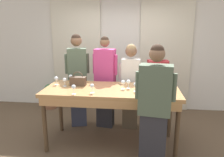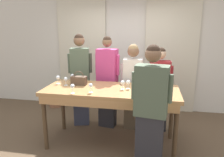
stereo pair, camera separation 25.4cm
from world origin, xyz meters
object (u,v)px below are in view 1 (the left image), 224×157
Objects in this scene: wine_glass_back_left at (56,79)px; host_pouring at (154,109)px; wine_glass_back_right at (128,82)px; guest_pink_top at (105,82)px; wine_glass_center_right at (65,80)px; guest_striped_shirt at (157,88)px; wine_bottle at (144,88)px; potted_plant at (50,97)px; tasting_bar at (111,95)px; wine_glass_front_right at (92,86)px; wine_glass_back_mid at (150,78)px; wine_glass_front_left at (140,87)px; guest_olive_jacket at (78,80)px; wine_glass_near_host at (74,87)px; guest_cream_sweater at (130,85)px; wine_glass_center_mid at (123,83)px; handbag at (78,81)px; wine_glass_front_mid at (136,85)px; wine_glass_center_left at (71,77)px.

host_pouring reaches higher than wine_glass_back_left.
wine_glass_back_right is 0.08× the size of guest_pink_top.
guest_striped_shirt is (1.61, 0.62, -0.27)m from wine_glass_center_right.
wine_bottle is at bearing -105.89° from guest_striped_shirt.
guest_striped_shirt is at bearing -18.36° from potted_plant.
wine_glass_front_right reaches higher than tasting_bar.
wine_glass_back_mid and wine_glass_back_right have the same top height.
tasting_bar is at bearing -165.79° from wine_glass_back_right.
wine_bottle reaches higher than wine_glass_front_left.
wine_glass_front_right is at bearing 176.82° from wine_bottle.
wine_glass_back_mid is 2.78m from potted_plant.
guest_olive_jacket is 1.93m from host_pouring.
tasting_bar is 3.62× the size of potted_plant.
guest_striped_shirt is at bearing 41.35° from wine_glass_front_right.
wine_glass_front_left is 1.00× the size of wine_glass_near_host.
guest_cream_sweater is at bearing 102.87° from wine_bottle.
guest_olive_jacket is at bearing 117.49° from wine_glass_front_right.
wine_bottle reaches higher than wine_glass_front_right.
wine_bottle reaches higher than wine_glass_center_mid.
handbag reaches higher than wine_glass_center_mid.
host_pouring reaches higher than wine_glass_front_mid.
wine_glass_back_left is 0.09× the size of guest_cream_sweater.
wine_glass_back_mid is at bearing 79.04° from wine_bottle.
guest_cream_sweater is (1.05, 0.00, -0.08)m from guest_olive_jacket.
wine_glass_center_mid is 1.00× the size of wine_glass_center_right.
wine_glass_front_mid is 1.41m from wine_glass_back_left.
wine_glass_front_right is 0.08× the size of guest_pink_top.
wine_bottle is 0.23m from wine_glass_front_mid.
wine_bottle is at bearing 113.57° from host_pouring.
tasting_bar is at bearing -73.67° from guest_pink_top.
wine_glass_back_left is at bearing 176.46° from wine_glass_back_right.
wine_bottle reaches higher than potted_plant.
wine_glass_center_left is at bearing -177.78° from wine_glass_back_mid.
guest_cream_sweater is at bearing 31.42° from handbag.
handbag is 0.15× the size of host_pouring.
wine_glass_center_left is 0.24× the size of potted_plant.
wine_glass_front_left is 0.09× the size of guest_cream_sweater.
host_pouring is at bearing -65.23° from wine_glass_front_left.
guest_cream_sweater is at bearing 101.07° from wine_glass_front_left.
wine_glass_center_right is 1.09m from wine_glass_back_right.
host_pouring reaches higher than wine_glass_back_mid.
wine_glass_back_mid is (0.25, 0.47, 0.00)m from wine_glass_front_mid.
wine_glass_back_left is 1.83m from host_pouring.
wine_glass_front_left is at bearing -78.93° from guest_cream_sweater.
guest_olive_jacket reaches higher than wine_glass_center_left.
guest_cream_sweater is (0.56, 0.94, -0.22)m from wine_glass_front_right.
guest_striped_shirt reaches higher than wine_glass_back_right.
guest_cream_sweater is (-0.23, 0.99, -0.22)m from wine_bottle.
wine_glass_front_left is 1.53m from guest_olive_jacket.
handbag is at bearing 129.77° from wine_glass_front_right.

